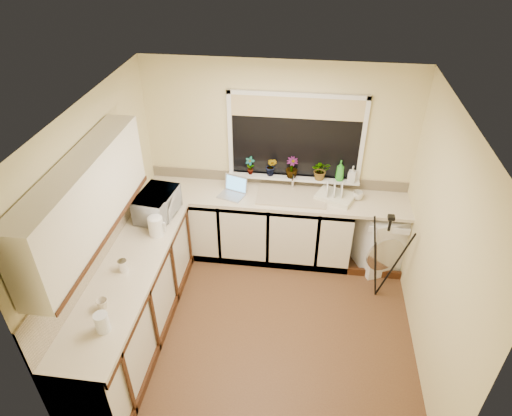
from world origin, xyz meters
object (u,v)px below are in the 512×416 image
object	(u,v)px
steel_jar	(123,266)
plant_b	(271,167)
glass_jug	(102,322)
cup_left	(102,304)
washing_machine	(382,238)
plant_a	(250,166)
kettle	(156,226)
dish_rack	(335,197)
microwave	(157,205)
plant_c	(292,168)
soap_bottle_clear	(352,174)
tripod	(383,258)
soap_bottle_green	(340,171)
plant_d	(321,170)
laptop	(233,190)
cup_back	(358,196)

from	to	relation	value
steel_jar	plant_b	world-z (taller)	plant_b
glass_jug	cup_left	xyz separation A→B (m)	(-0.10, 0.23, -0.04)
washing_machine	plant_a	world-z (taller)	plant_a
washing_machine	kettle	size ratio (longest dim) A/B	3.79
kettle	plant_a	world-z (taller)	plant_a
dish_rack	microwave	bearing A→B (deg)	-140.44
plant_c	soap_bottle_clear	distance (m)	0.72
tripod	dish_rack	bearing A→B (deg)	135.89
soap_bottle_green	cup_left	distance (m)	3.04
plant_b	cup_left	bearing A→B (deg)	-119.41
dish_rack	plant_d	xyz separation A→B (m)	(-0.19, 0.20, 0.24)
soap_bottle_clear	plant_a	bearing A→B (deg)	179.16
plant_d	laptop	bearing A→B (deg)	-166.56
plant_b	kettle	bearing A→B (deg)	-134.19
washing_machine	cup_back	xyz separation A→B (m)	(-0.37, 0.06, 0.55)
microwave	plant_a	size ratio (longest dim) A/B	2.34
soap_bottle_clear	soap_bottle_green	bearing A→B (deg)	175.57
washing_machine	soap_bottle_clear	world-z (taller)	soap_bottle_clear
plant_c	soap_bottle_clear	world-z (taller)	plant_c
plant_d	steel_jar	bearing A→B (deg)	-136.97
soap_bottle_clear	washing_machine	bearing A→B (deg)	-26.16
dish_rack	tripod	world-z (taller)	tripod
plant_b	soap_bottle_clear	bearing A→B (deg)	-0.88
washing_machine	steel_jar	xyz separation A→B (m)	(-2.67, -1.50, 0.56)
kettle	plant_a	bearing A→B (deg)	53.55
washing_machine	soap_bottle_green	size ratio (longest dim) A/B	3.06
plant_d	washing_machine	bearing A→B (deg)	-15.44
dish_rack	soap_bottle_clear	world-z (taller)	soap_bottle_clear
kettle	tripod	xyz separation A→B (m)	(2.45, 0.32, -0.44)
tripod	microwave	bearing A→B (deg)	-176.55
tripod	plant_a	size ratio (longest dim) A/B	4.95
soap_bottle_green	cup_left	bearing A→B (deg)	-133.17
laptop	plant_a	xyz separation A→B (m)	(0.17, 0.26, 0.21)
tripod	cup_back	bearing A→B (deg)	117.76
plant_b	soap_bottle_clear	distance (m)	0.97
tripod	plant_a	distance (m)	1.90
plant_d	kettle	bearing A→B (deg)	-146.40
plant_c	plant_a	bearing A→B (deg)	179.10
kettle	tripod	size ratio (longest dim) A/B	0.18
plant_b	cup_back	bearing A→B (deg)	-9.14
dish_rack	plant_d	size ratio (longest dim) A/B	1.71
kettle	microwave	world-z (taller)	microwave
microwave	plant_d	xyz separation A→B (m)	(1.79, 0.79, 0.13)
washing_machine	microwave	distance (m)	2.75
glass_jug	soap_bottle_green	distance (m)	3.14
steel_jar	soap_bottle_clear	xyz separation A→B (m)	(2.22, 1.72, 0.19)
microwave	plant_c	size ratio (longest dim) A/B	2.07
cup_back	soap_bottle_green	bearing A→B (deg)	143.97
dish_rack	soap_bottle_green	world-z (taller)	soap_bottle_green
laptop	plant_d	size ratio (longest dim) A/B	1.44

